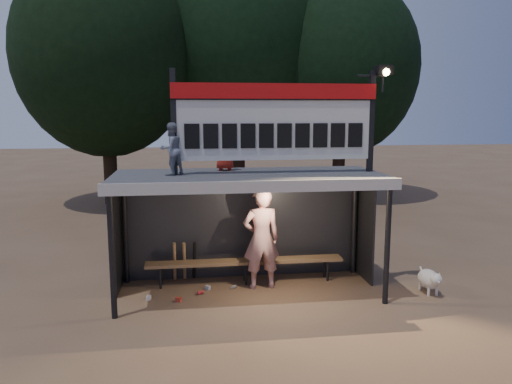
# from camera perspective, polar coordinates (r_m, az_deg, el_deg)

# --- Properties ---
(ground) EXTENTS (80.00, 80.00, 0.00)m
(ground) POSITION_cam_1_polar(r_m,az_deg,el_deg) (9.86, -0.85, -11.37)
(ground) COLOR brown
(ground) RESTS_ON ground
(player) EXTENTS (0.77, 0.54, 2.01)m
(player) POSITION_cam_1_polar(r_m,az_deg,el_deg) (9.79, 0.61, -5.33)
(player) COLOR silver
(player) RESTS_ON ground
(child_a) EXTENTS (0.58, 0.56, 0.95)m
(child_a) POSITION_cam_1_polar(r_m,az_deg,el_deg) (9.14, -9.67, 4.87)
(child_a) COLOR gray
(child_a) RESTS_ON dugout_shelter
(child_b) EXTENTS (0.49, 0.37, 0.92)m
(child_b) POSITION_cam_1_polar(r_m,az_deg,el_deg) (9.76, -3.57, 5.16)
(child_b) COLOR #A62519
(child_b) RESTS_ON dugout_shelter
(dugout_shelter) EXTENTS (5.10, 2.08, 2.32)m
(dugout_shelter) POSITION_cam_1_polar(r_m,az_deg,el_deg) (9.61, -1.06, -0.49)
(dugout_shelter) COLOR #3F3F41
(dugout_shelter) RESTS_ON ground
(scoreboard_assembly) EXTENTS (4.10, 0.27, 1.99)m
(scoreboard_assembly) POSITION_cam_1_polar(r_m,az_deg,el_deg) (9.30, 2.55, 8.34)
(scoreboard_assembly) COLOR black
(scoreboard_assembly) RESTS_ON dugout_shelter
(bench) EXTENTS (4.00, 0.35, 0.48)m
(bench) POSITION_cam_1_polar(r_m,az_deg,el_deg) (10.23, -1.24, -8.02)
(bench) COLOR olive
(bench) RESTS_ON ground
(tree_left) EXTENTS (6.46, 6.46, 9.27)m
(tree_left) POSITION_cam_1_polar(r_m,az_deg,el_deg) (19.48, -16.87, 14.87)
(tree_left) COLOR black
(tree_left) RESTS_ON ground
(tree_mid) EXTENTS (7.22, 7.22, 10.36)m
(tree_mid) POSITION_cam_1_polar(r_m,az_deg,el_deg) (20.94, -2.04, 16.62)
(tree_mid) COLOR black
(tree_mid) RESTS_ON ground
(tree_right) EXTENTS (6.08, 6.08, 8.72)m
(tree_right) POSITION_cam_1_polar(r_m,az_deg,el_deg) (20.66, 9.71, 13.88)
(tree_right) COLOR black
(tree_right) RESTS_ON ground
(dog) EXTENTS (0.36, 0.81, 0.49)m
(dog) POSITION_cam_1_polar(r_m,az_deg,el_deg) (10.28, 19.23, -9.38)
(dog) COLOR beige
(dog) RESTS_ON ground
(bats) EXTENTS (0.48, 0.33, 0.84)m
(bats) POSITION_cam_1_polar(r_m,az_deg,el_deg) (10.43, -8.18, -7.80)
(bats) COLOR #9C6F49
(bats) RESTS_ON ground
(litter) EXTENTS (1.73, 0.67, 0.08)m
(litter) POSITION_cam_1_polar(r_m,az_deg,el_deg) (9.79, -7.12, -11.36)
(litter) COLOR #B12F1E
(litter) RESTS_ON ground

